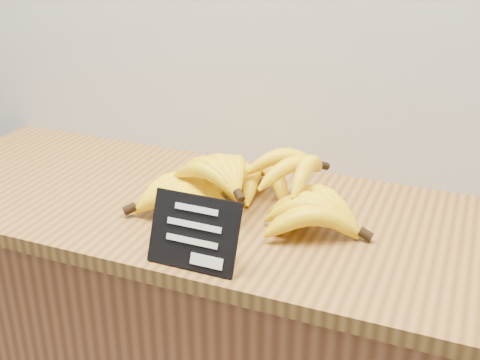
% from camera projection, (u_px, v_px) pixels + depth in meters
% --- Properties ---
extents(counter_top, '(1.56, 0.54, 0.03)m').
position_uv_depth(counter_top, '(249.00, 217.00, 1.23)').
color(counter_top, olive).
rests_on(counter_top, counter).
extents(chalkboard_sign, '(0.16, 0.06, 0.12)m').
position_uv_depth(chalkboard_sign, '(194.00, 233.00, 1.02)').
color(chalkboard_sign, black).
rests_on(chalkboard_sign, counter_top).
extents(banana_pile, '(0.48, 0.34, 0.12)m').
position_uv_depth(banana_pile, '(245.00, 187.00, 1.22)').
color(banana_pile, yellow).
rests_on(banana_pile, counter_top).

